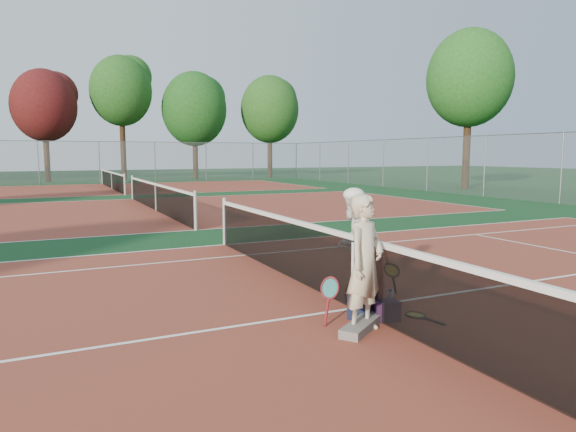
{
  "coord_description": "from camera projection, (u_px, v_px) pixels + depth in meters",
  "views": [
    {
      "loc": [
        -3.73,
        -5.75,
        2.1
      ],
      "look_at": [
        0.0,
        2.07,
        1.05
      ],
      "focal_mm": 32.0,
      "sensor_mm": 36.0,
      "label": 1
    }
  ],
  "objects": [
    {
      "name": "ground",
      "position": [
        353.0,
        309.0,
        7.0
      ],
      "size": [
        130.0,
        130.0,
        0.0
      ],
      "primitive_type": "plane",
      "color": "#0E3416",
      "rests_on": "ground"
    },
    {
      "name": "court_main",
      "position": [
        353.0,
        308.0,
        7.0
      ],
      "size": [
        23.77,
        10.97,
        0.01
      ],
      "primitive_type": "cube",
      "color": "maroon",
      "rests_on": "ground"
    },
    {
      "name": "court_far_a",
      "position": [
        156.0,
        211.0,
        19.1
      ],
      "size": [
        23.77,
        10.97,
        0.01
      ],
      "primitive_type": "cube",
      "color": "maroon",
      "rests_on": "ground"
    },
    {
      "name": "court_far_b",
      "position": [
        112.0,
        189.0,
        31.2
      ],
      "size": [
        23.77,
        10.97,
        0.01
      ],
      "primitive_type": "cube",
      "color": "maroon",
      "rests_on": "ground"
    },
    {
      "name": "net_main",
      "position": [
        354.0,
        272.0,
        6.94
      ],
      "size": [
        0.1,
        10.98,
        1.02
      ],
      "primitive_type": null,
      "color": "black",
      "rests_on": "ground"
    },
    {
      "name": "net_far_a",
      "position": [
        156.0,
        197.0,
        19.04
      ],
      "size": [
        0.1,
        10.98,
        1.02
      ],
      "primitive_type": null,
      "color": "black",
      "rests_on": "ground"
    },
    {
      "name": "net_far_b",
      "position": [
        112.0,
        180.0,
        31.14
      ],
      "size": [
        0.1,
        10.98,
        1.02
      ],
      "primitive_type": null,
      "color": "black",
      "rests_on": "ground"
    },
    {
      "name": "fence_back",
      "position": [
        99.0,
        162.0,
        37.29
      ],
      "size": [
        32.0,
        0.06,
        3.0
      ],
      "primitive_type": null,
      "color": "slate",
      "rests_on": "ground"
    },
    {
      "name": "player_a",
      "position": [
        365.0,
        263.0,
        6.06
      ],
      "size": [
        0.71,
        0.61,
        1.64
      ],
      "primitive_type": "imported",
      "rotation": [
        0.0,
        0.0,
        0.44
      ],
      "color": "beige",
      "rests_on": "ground"
    },
    {
      "name": "player_b",
      "position": [
        353.0,
        243.0,
        7.74
      ],
      "size": [
        0.95,
        0.92,
        1.54
      ],
      "primitive_type": "imported",
      "rotation": [
        0.0,
        0.0,
        3.8
      ],
      "color": "white",
      "rests_on": "ground"
    },
    {
      "name": "racket_red",
      "position": [
        330.0,
        300.0,
        6.42
      ],
      "size": [
        0.38,
        0.38,
        0.56
      ],
      "primitive_type": null,
      "rotation": [
        0.0,
        0.0,
        0.74
      ],
      "color": "maroon",
      "rests_on": "ground"
    },
    {
      "name": "racket_black_held",
      "position": [
        391.0,
        280.0,
        7.55
      ],
      "size": [
        0.45,
        0.43,
        0.52
      ],
      "primitive_type": null,
      "rotation": [
        0.0,
        0.0,
        3.79
      ],
      "color": "black",
      "rests_on": "ground"
    },
    {
      "name": "racket_spare",
      "position": [
        416.0,
        315.0,
        6.68
      ],
      "size": [
        0.36,
        0.63,
        0.03
      ],
      "primitive_type": null,
      "rotation": [
        0.0,
        0.0,
        1.72
      ],
      "color": "black",
      "rests_on": "ground"
    },
    {
      "name": "sports_bag_navy",
      "position": [
        363.0,
        305.0,
        6.64
      ],
      "size": [
        0.49,
        0.47,
        0.32
      ],
      "primitive_type": "cube",
      "rotation": [
        0.0,
        0.0,
        0.66
      ],
      "color": "black",
      "rests_on": "ground"
    },
    {
      "name": "sports_bag_purple",
      "position": [
        386.0,
        311.0,
        6.5
      ],
      "size": [
        0.36,
        0.29,
        0.25
      ],
      "primitive_type": "cube",
      "rotation": [
        0.0,
        0.0,
        -0.25
      ],
      "color": "#26102C",
      "rests_on": "ground"
    },
    {
      "name": "net_cover_canvas",
      "position": [
        364.0,
        323.0,
        6.23
      ],
      "size": [
        0.98,
        0.79,
        0.11
      ],
      "primitive_type": "cube",
      "rotation": [
        0.0,
        0.0,
        0.62
      ],
      "color": "#605B57",
      "rests_on": "ground"
    },
    {
      "name": "water_bottle",
      "position": [
        390.0,
        303.0,
        6.75
      ],
      "size": [
        0.09,
        0.09,
        0.3
      ],
      "primitive_type": "cylinder",
      "color": "#C9E5FF",
      "rests_on": "ground"
    },
    {
      "name": "tree_back_maroon",
      "position": [
        44.0,
        106.0,
        38.39
      ],
      "size": [
        4.71,
        4.71,
        8.42
      ],
      "color": "#382314",
      "rests_on": "ground"
    },
    {
      "name": "tree_back_3",
      "position": [
        121.0,
        91.0,
        41.04
      ],
      "size": [
        4.86,
        4.86,
        9.91
      ],
      "color": "#382314",
      "rests_on": "ground"
    },
    {
      "name": "tree_back_4",
      "position": [
        194.0,
        109.0,
        43.18
      ],
      "size": [
        5.41,
        5.41,
        8.97
      ],
      "color": "#382314",
      "rests_on": "ground"
    },
    {
      "name": "tree_back_5",
      "position": [
        270.0,
        110.0,
        46.21
      ],
      "size": [
        5.24,
        5.24,
        9.1
      ],
      "color": "#382314",
      "rests_on": "ground"
    },
    {
      "name": "tree_right_1",
      "position": [
        469.0,
        79.0,
        30.34
      ],
      "size": [
        5.0,
        5.0,
        9.44
      ],
      "color": "#382314",
      "rests_on": "ground"
    }
  ]
}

